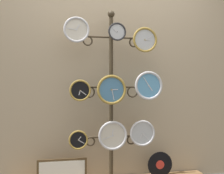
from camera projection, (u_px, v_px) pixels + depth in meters
shop_wall at (109, 59)px, 3.04m from camera, size 4.40×0.04×2.80m
display_stand at (111, 121)px, 2.88m from camera, size 0.63×0.38×1.92m
clock_top_left at (76, 30)px, 2.72m from camera, size 0.27×0.04×0.27m
clock_top_center at (117, 32)px, 2.79m from camera, size 0.20×0.04×0.20m
clock_top_right at (145, 40)px, 2.84m from camera, size 0.27×0.04×0.27m
clock_middle_left at (80, 90)px, 2.73m from camera, size 0.23×0.04×0.23m
clock_middle_center at (112, 90)px, 2.78m from camera, size 0.32×0.04×0.32m
clock_middle_right at (149, 86)px, 2.84m from camera, size 0.31×0.04×0.31m
clock_bottom_left at (78, 140)px, 2.71m from camera, size 0.20×0.04×0.20m
clock_bottom_center at (113, 136)px, 2.79m from camera, size 0.31×0.04×0.31m
clock_bottom_right at (142, 133)px, 2.85m from camera, size 0.28×0.04×0.28m
vinyl_record at (160, 165)px, 2.94m from camera, size 0.29×0.01×0.29m
picture_frame at (62, 172)px, 2.70m from camera, size 0.51×0.02×0.27m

